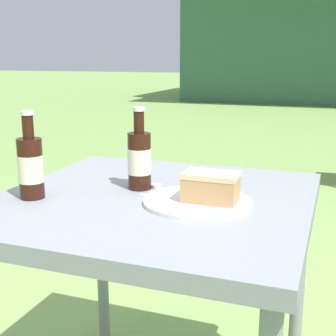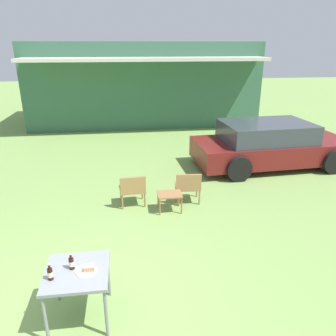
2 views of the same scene
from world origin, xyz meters
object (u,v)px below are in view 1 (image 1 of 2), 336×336
Objects in this scene: cake_on_plate at (204,194)px; cola_bottle_near at (139,159)px; cola_bottle_far at (31,166)px; patio_table at (155,224)px.

cake_on_plate is 1.20× the size of cola_bottle_near.
patio_table is at bearing 23.10° from cola_bottle_far.
cake_on_plate reaches higher than patio_table.
cola_bottle_near reaches higher than patio_table.
patio_table is 3.55× the size of cola_bottle_far.
cake_on_plate is (0.14, -0.02, 0.10)m from patio_table.
cola_bottle_near is 1.00× the size of cola_bottle_far.
patio_table is 0.17m from cake_on_plate.
cola_bottle_far is (-0.28, -0.12, 0.16)m from patio_table.
patio_table is 0.34m from cola_bottle_far.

